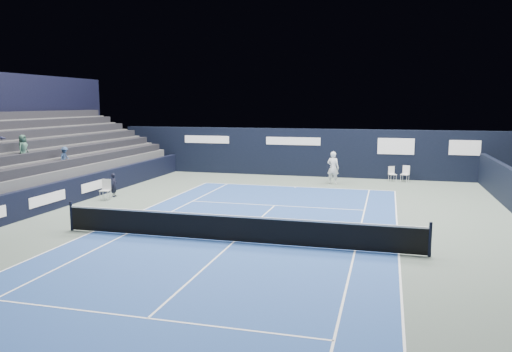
{
  "coord_description": "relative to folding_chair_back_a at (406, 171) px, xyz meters",
  "views": [
    {
      "loc": [
        5.02,
        -15.93,
        4.74
      ],
      "look_at": [
        -1.03,
        6.87,
        1.3
      ],
      "focal_mm": 35.0,
      "sensor_mm": 36.0,
      "label": 1
    }
  ],
  "objects": [
    {
      "name": "ground",
      "position": [
        -6.14,
        -13.53,
        -0.66
      ],
      "size": [
        48.0,
        48.0,
        0.0
      ],
      "primitive_type": "plane",
      "color": "#4D5B52",
      "rests_on": "ground"
    },
    {
      "name": "court_markings",
      "position": [
        -6.14,
        -15.53,
        -0.65
      ],
      "size": [
        11.03,
        23.83,
        0.0
      ],
      "color": "white",
      "rests_on": "court_surface"
    },
    {
      "name": "back_sponsor_wall",
      "position": [
        -6.13,
        0.97,
        0.89
      ],
      "size": [
        26.0,
        0.63,
        3.1
      ],
      "color": "black",
      "rests_on": "ground"
    },
    {
      "name": "folding_chair_back_b",
      "position": [
        -0.81,
        0.04,
        -0.14
      ],
      "size": [
        0.53,
        0.52,
        0.91
      ],
      "rotation": [
        0.0,
        0.0,
        0.43
      ],
      "color": "silver",
      "rests_on": "ground"
    },
    {
      "name": "tennis_net",
      "position": [
        -6.14,
        -15.53,
        -0.15
      ],
      "size": [
        12.9,
        0.1,
        1.1
      ],
      "color": "black",
      "rests_on": "ground"
    },
    {
      "name": "spectator_stand",
      "position": [
        -19.41,
        -8.54,
        1.29
      ],
      "size": [
        6.0,
        18.0,
        6.4
      ],
      "color": "#434346",
      "rests_on": "ground"
    },
    {
      "name": "side_barrier_left",
      "position": [
        -15.63,
        -9.55,
        -0.06
      ],
      "size": [
        0.33,
        22.0,
        1.2
      ],
      "color": "black",
      "rests_on": "ground"
    },
    {
      "name": "court_surface",
      "position": [
        -6.14,
        -15.53,
        -0.66
      ],
      "size": [
        10.97,
        23.77,
        0.01
      ],
      "primitive_type": "cube",
      "color": "navy",
      "rests_on": "ground"
    },
    {
      "name": "line_judge",
      "position": [
        -14.58,
        -9.01,
        -0.06
      ],
      "size": [
        0.37,
        0.49,
        1.21
      ],
      "primitive_type": "imported",
      "rotation": [
        0.0,
        0.0,
        1.76
      ],
      "color": "black",
      "rests_on": "ground"
    },
    {
      "name": "folding_chair_back_a",
      "position": [
        0.0,
        0.0,
        0.0
      ],
      "size": [
        0.57,
        0.58,
        0.99
      ],
      "rotation": [
        0.0,
        0.0,
        -0.38
      ],
      "color": "silver",
      "rests_on": "ground"
    },
    {
      "name": "tennis_player",
      "position": [
        -4.21,
        -2.01,
        0.31
      ],
      "size": [
        0.79,
        0.91,
        1.94
      ],
      "color": "white",
      "rests_on": "ground"
    },
    {
      "name": "line_judge_chair",
      "position": [
        -14.57,
        -9.84,
        -0.08
      ],
      "size": [
        0.51,
        0.5,
        1.02
      ],
      "rotation": [
        0.0,
        0.0,
        0.16
      ],
      "color": "silver",
      "rests_on": "ground"
    }
  ]
}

